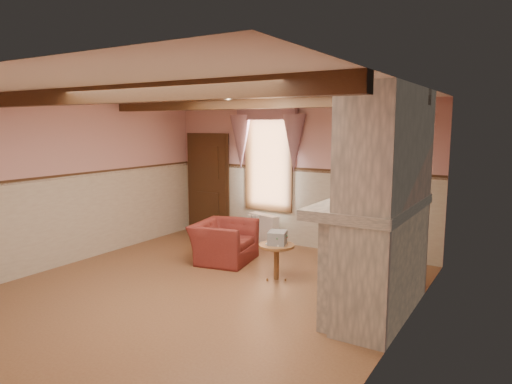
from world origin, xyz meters
The scene contains 25 objects.
floor centered at (0.00, 0.00, 0.00)m, with size 5.50×6.00×0.01m, color brown.
ceiling centered at (0.00, 0.00, 2.80)m, with size 5.50×6.00×0.01m, color silver.
wall_back centered at (0.00, 3.00, 1.40)m, with size 5.50×0.02×2.80m, color tan.
wall_left centered at (-2.75, 0.00, 1.40)m, with size 0.02×6.00×2.80m, color tan.
wall_right centered at (2.75, 0.00, 1.40)m, with size 0.02×6.00×2.80m, color tan.
wainscot centered at (0.00, 0.00, 0.75)m, with size 5.50×6.00×1.50m, color beige, non-canonical shape.
chair_rail centered at (0.00, 0.00, 1.50)m, with size 5.50×6.00×0.08m, color black, non-canonical shape.
firebox centered at (2.00, 0.60, 0.45)m, with size 0.20×0.95×0.90m, color black.
armchair centered at (-0.57, 1.37, 0.34)m, with size 1.06×0.93×0.69m, color maroon.
side_table centered at (0.67, 1.02, 0.28)m, with size 0.54×0.54×0.55m, color brown.
book_stack centered at (0.67, 1.04, 0.65)m, with size 0.26×0.32×0.20m, color #B7AD8C.
radiator centered at (-0.55, 2.70, 0.30)m, with size 0.70×0.18×0.60m, color white.
bowl centered at (2.24, 0.52, 1.47)m, with size 0.39×0.39×0.09m, color brown.
mantel_clock centered at (2.24, 1.12, 1.52)m, with size 0.14×0.24×0.20m, color black.
oil_lamp centered at (2.24, 1.29, 1.56)m, with size 0.11×0.11×0.28m, color gold.
candle_red centered at (2.24, 0.23, 1.50)m, with size 0.06×0.06×0.16m, color #A12613.
jar_yellow centered at (2.24, 0.15, 1.48)m, with size 0.06×0.06×0.12m, color gold.
fireplace centered at (2.42, 0.60, 1.40)m, with size 0.85×2.00×2.80m, color gray.
mantel centered at (2.24, 0.60, 1.36)m, with size 1.05×2.05×0.12m, color gray.
overmantel_mirror centered at (2.06, 0.60, 1.97)m, with size 0.06×1.44×1.04m, color silver.
door centered at (-2.10, 2.94, 1.05)m, with size 1.10×0.10×2.10m, color black.
window centered at (-0.60, 2.97, 1.65)m, with size 1.06×0.08×2.02m, color white.
window_drapes centered at (-0.60, 2.88, 2.25)m, with size 1.30×0.14×1.40m, color gray.
ceiling_beam_front centered at (0.00, -1.20, 2.70)m, with size 5.50×0.18×0.20m, color black.
ceiling_beam_back centered at (0.00, 1.20, 2.70)m, with size 5.50×0.18×0.20m, color black.
Camera 1 is at (3.94, -4.90, 2.36)m, focal length 32.00 mm.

